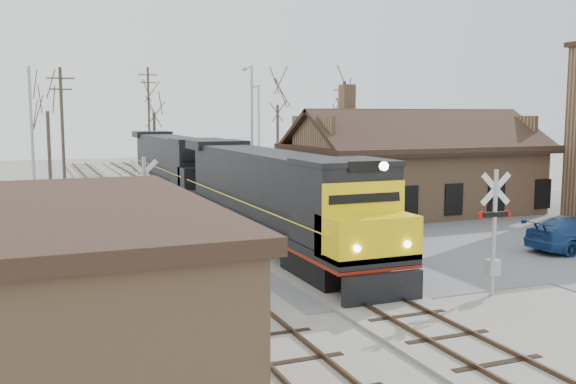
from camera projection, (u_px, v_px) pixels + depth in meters
name	position (u px, v px, depth m)	size (l,w,h in m)	color
ground	(322.00, 274.00, 24.69)	(140.00, 140.00, 0.00)	gray
road	(322.00, 273.00, 24.69)	(60.00, 9.00, 0.03)	#5E5E63
track_main	(216.00, 215.00, 38.47)	(3.40, 90.00, 0.24)	gray
track_siding	(140.00, 220.00, 36.78)	(3.40, 90.00, 0.24)	gray
depot	(414.00, 174.00, 39.93)	(15.20, 9.31, 7.90)	#9F7452
locomotive_lead	(274.00, 196.00, 29.08)	(3.08, 20.63, 4.58)	black
locomotive_trailing	(175.00, 163.00, 48.30)	(3.08, 20.63, 4.34)	black
crossbuck_near	(494.00, 237.00, 21.51)	(1.22, 0.32, 4.28)	#A5A8AD
crossbuck_far	(145.00, 214.00, 26.20)	(1.25, 0.33, 4.38)	#A5A8AD
streetlight_a	(32.00, 134.00, 37.13)	(0.25, 2.04, 8.84)	#A5A8AD
streetlight_b	(251.00, 125.00, 46.01)	(0.25, 2.04, 9.53)	#A5A8AD
streetlight_c	(258.00, 127.00, 59.63)	(0.25, 2.04, 8.78)	#A5A8AD
utility_pole_a	(62.00, 129.00, 47.41)	(2.00, 0.24, 9.52)	#382D23
utility_pole_b	(149.00, 118.00, 67.17)	(2.00, 0.24, 10.96)	#382D23
utility_pole_c	(344.00, 129.00, 57.93)	(2.00, 0.24, 9.04)	#382D23
tree_b	(47.00, 99.00, 56.16)	(4.25, 4.25, 10.42)	#382D23
tree_c	(154.00, 103.00, 67.72)	(4.19, 4.19, 10.25)	#382D23
tree_d	(278.00, 94.00, 68.11)	(4.71, 4.71, 11.55)	#382D23
tree_e	(344.00, 97.00, 65.71)	(4.50, 4.50, 11.02)	#382D23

